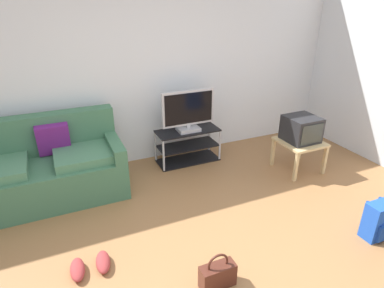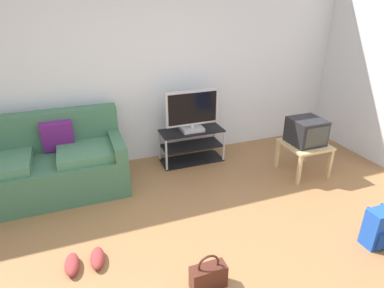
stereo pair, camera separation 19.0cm
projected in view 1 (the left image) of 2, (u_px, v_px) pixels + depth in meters
The scene contains 10 objects.
ground_plane at pixel (222, 276), 2.81m from camera, with size 9.00×9.80×0.02m, color olive.
wall_back at pixel (135, 65), 4.28m from camera, with size 9.00×0.10×2.70m, color silver.
couch at pixel (44, 170), 3.77m from camera, with size 1.78×0.83×0.93m.
tv_stand at pixel (188, 146), 4.65m from camera, with size 0.88×0.37×0.47m.
flat_tv at pixel (188, 111), 4.42m from camera, with size 0.75×0.22×0.57m.
side_table at pixel (300, 145), 4.37m from camera, with size 0.54×0.54×0.42m.
crt_tv at pixel (301, 129), 4.29m from camera, with size 0.40×0.41×0.33m.
backpack at pixel (380, 221), 3.19m from camera, with size 0.31×0.24×0.38m.
handbag at pixel (218, 275), 2.66m from camera, with size 0.30×0.12×0.33m.
sneakers_pair at pixel (90, 266), 2.84m from camera, with size 0.36×0.29×0.09m.
Camera 1 is at (-1.07, -1.80, 2.19)m, focal length 30.64 mm.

